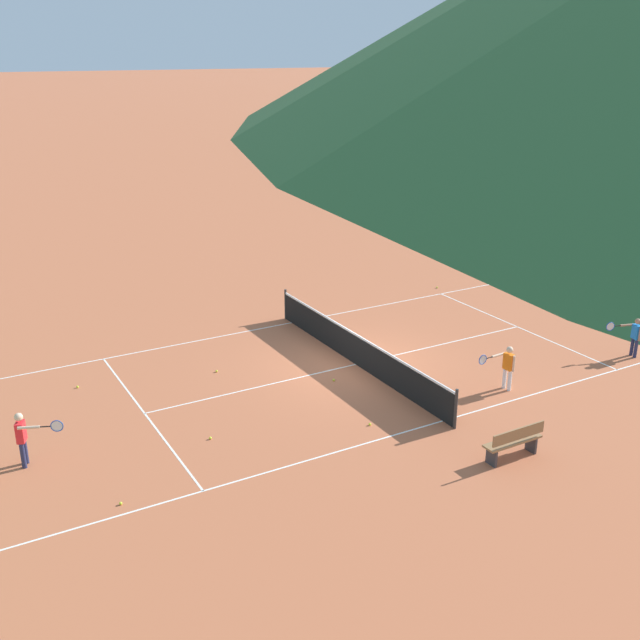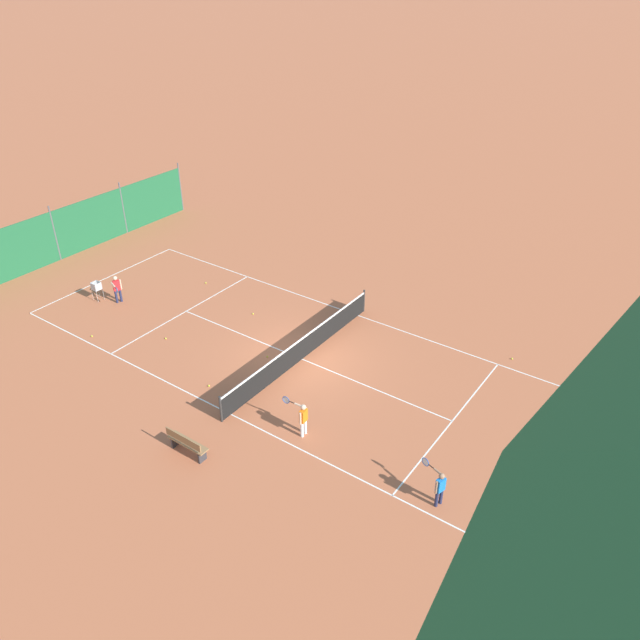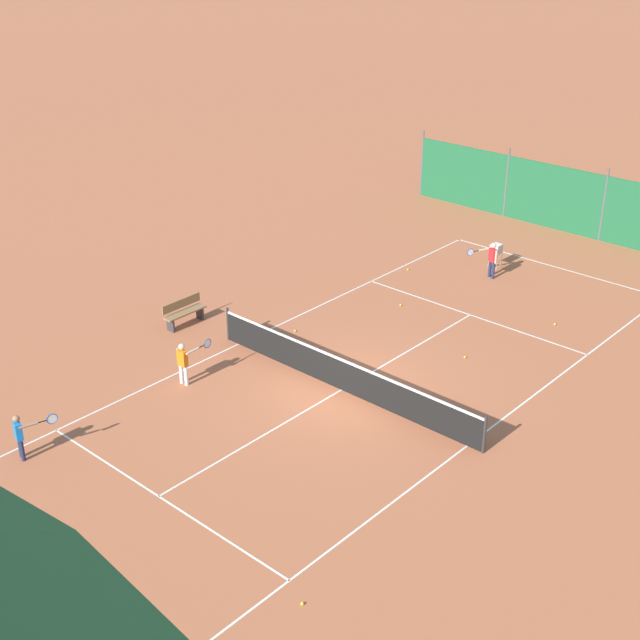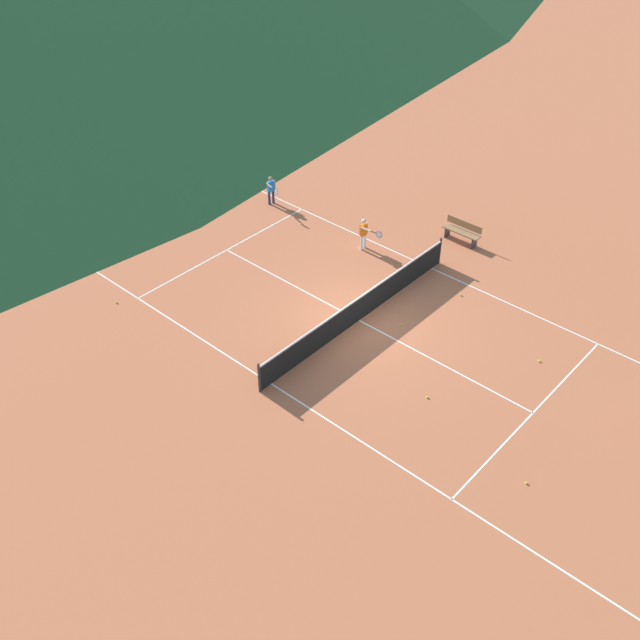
% 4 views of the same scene
% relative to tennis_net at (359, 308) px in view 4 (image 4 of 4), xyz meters
% --- Properties ---
extents(ground_plane, '(600.00, 600.00, 0.00)m').
position_rel_tennis_net_xyz_m(ground_plane, '(0.00, 0.00, -0.50)').
color(ground_plane, '#B7603D').
extents(court_line_markings, '(8.25, 23.85, 0.01)m').
position_rel_tennis_net_xyz_m(court_line_markings, '(0.00, 0.00, -0.50)').
color(court_line_markings, white).
rests_on(court_line_markings, ground).
extents(tennis_net, '(9.18, 0.08, 1.06)m').
position_rel_tennis_net_xyz_m(tennis_net, '(0.00, 0.00, 0.00)').
color(tennis_net, '#2D2D2D').
rests_on(tennis_net, ground).
extents(windscreen_fence_far, '(17.28, 0.08, 2.90)m').
position_rel_tennis_net_xyz_m(windscreen_fence_far, '(-0.00, 15.50, 0.81)').
color(windscreen_fence_far, '#1E6038').
rests_on(windscreen_fence_far, ground).
extents(player_far_baseline, '(0.43, 1.05, 1.26)m').
position_rel_tennis_net_xyz_m(player_far_baseline, '(3.48, 2.63, 0.23)').
color(player_far_baseline, white).
rests_on(player_far_baseline, ground).
extents(player_near_baseline, '(0.65, 0.95, 1.22)m').
position_rel_tennis_net_xyz_m(player_near_baseline, '(3.61, 7.60, 0.21)').
color(player_near_baseline, '#23284C').
rests_on(player_near_baseline, ground).
extents(tennis_ball_service_box, '(0.07, 0.07, 0.07)m').
position_rel_tennis_net_xyz_m(tennis_ball_service_box, '(-1.51, -3.81, -0.47)').
color(tennis_ball_service_box, '#CCE033').
rests_on(tennis_ball_service_box, ground).
extents(tennis_ball_near_corner, '(0.07, 0.07, 0.07)m').
position_rel_tennis_net_xyz_m(tennis_ball_near_corner, '(-2.41, -7.54, -0.47)').
color(tennis_ball_near_corner, '#CCE033').
rests_on(tennis_ball_near_corner, ground).
extents(tennis_ball_by_net_right, '(0.07, 0.07, 0.07)m').
position_rel_tennis_net_xyz_m(tennis_ball_by_net_right, '(-4.75, 6.72, -0.47)').
color(tennis_ball_by_net_right, '#CCE033').
rests_on(tennis_ball_by_net_right, ground).
extents(tennis_ball_far_corner, '(0.07, 0.07, 0.07)m').
position_rel_tennis_net_xyz_m(tennis_ball_far_corner, '(2.09, -5.44, -0.47)').
color(tennis_ball_far_corner, '#CCE033').
rests_on(tennis_ball_far_corner, ground).
extents(tennis_ball_by_net_left, '(0.07, 0.07, 0.07)m').
position_rel_tennis_net_xyz_m(tennis_ball_by_net_left, '(3.39, -1.73, -0.47)').
color(tennis_ball_by_net_left, '#CCE033').
rests_on(tennis_ball_by_net_left, ground).
extents(tennis_ball_alley_right, '(0.07, 0.07, 0.07)m').
position_rel_tennis_net_xyz_m(tennis_ball_alley_right, '(0.69, -1.18, -0.47)').
color(tennis_ball_alley_right, '#CCE033').
rests_on(tennis_ball_alley_right, ground).
extents(courtside_bench, '(0.36, 1.50, 0.84)m').
position_rel_tennis_net_xyz_m(courtside_bench, '(6.34, 0.22, -0.05)').
color(courtside_bench, olive).
rests_on(courtside_bench, ground).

